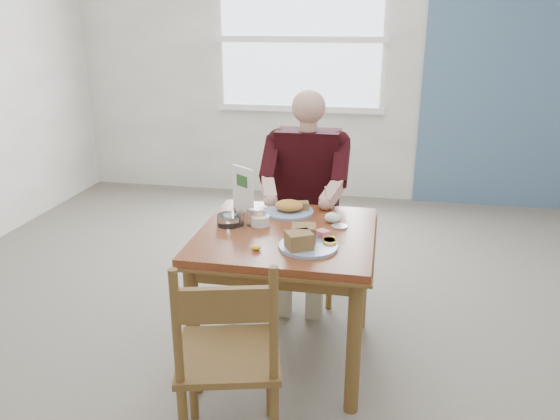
% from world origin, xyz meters
% --- Properties ---
extents(floor, '(6.00, 6.00, 0.00)m').
position_xyz_m(floor, '(0.00, 0.00, 0.00)').
color(floor, '#665D52').
rests_on(floor, ground).
extents(wall_back, '(5.50, 0.00, 5.50)m').
position_xyz_m(wall_back, '(0.00, 3.00, 1.40)').
color(wall_back, white).
rests_on(wall_back, ground).
extents(accent_panel, '(1.60, 0.02, 2.80)m').
position_xyz_m(accent_panel, '(1.60, 2.98, 1.40)').
color(accent_panel, '#486787').
rests_on(accent_panel, ground).
extents(lemon_wedge, '(0.05, 0.04, 0.03)m').
position_xyz_m(lemon_wedge, '(-0.10, -0.27, 0.76)').
color(lemon_wedge, yellow).
rests_on(lemon_wedge, table).
extents(napkin, '(0.09, 0.07, 0.06)m').
position_xyz_m(napkin, '(0.22, 0.17, 0.78)').
color(napkin, white).
rests_on(napkin, table).
extents(metal_dish, '(0.11, 0.11, 0.01)m').
position_xyz_m(metal_dish, '(0.27, 0.11, 0.76)').
color(metal_dish, silver).
rests_on(metal_dish, table).
extents(window, '(1.72, 0.04, 1.42)m').
position_xyz_m(window, '(-0.40, 2.97, 1.60)').
color(window, white).
rests_on(window, wall_back).
extents(table, '(0.92, 0.92, 0.75)m').
position_xyz_m(table, '(0.00, 0.00, 0.64)').
color(table, brown).
rests_on(table, ground).
extents(chair_far, '(0.42, 0.42, 0.95)m').
position_xyz_m(chair_far, '(0.00, 0.80, 0.48)').
color(chair_far, brown).
rests_on(chair_far, ground).
extents(chair_near, '(0.51, 0.51, 0.95)m').
position_xyz_m(chair_near, '(-0.10, -0.76, 0.48)').
color(chair_near, brown).
rests_on(chair_near, ground).
extents(diner, '(0.53, 0.56, 1.39)m').
position_xyz_m(diner, '(0.00, 0.71, 0.81)').
color(diner, gray).
rests_on(diner, chair_far).
extents(near_plate, '(0.37, 0.37, 0.10)m').
position_xyz_m(near_plate, '(0.13, -0.19, 0.79)').
color(near_plate, white).
rests_on(near_plate, table).
extents(far_plate, '(0.34, 0.34, 0.08)m').
position_xyz_m(far_plate, '(-0.03, 0.28, 0.78)').
color(far_plate, white).
rests_on(far_plate, table).
extents(caddy, '(0.12, 0.12, 0.08)m').
position_xyz_m(caddy, '(-0.15, 0.06, 0.78)').
color(caddy, white).
rests_on(caddy, table).
extents(shakers, '(0.10, 0.06, 0.09)m').
position_xyz_m(shakers, '(-0.23, 0.04, 0.80)').
color(shakers, white).
rests_on(shakers, table).
extents(creamer, '(0.14, 0.14, 0.06)m').
position_xyz_m(creamer, '(-0.31, 0.03, 0.78)').
color(creamer, white).
rests_on(creamer, table).
extents(menu, '(0.15, 0.12, 0.26)m').
position_xyz_m(menu, '(-0.30, 0.26, 0.88)').
color(menu, white).
rests_on(menu, table).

